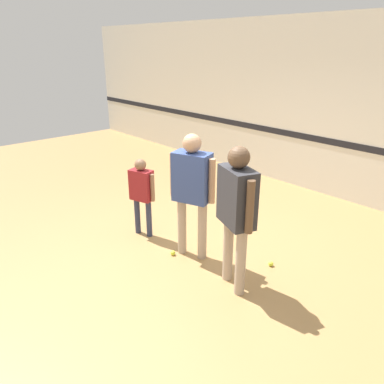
% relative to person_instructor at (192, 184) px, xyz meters
% --- Properties ---
extents(ground_plane, '(16.00, 16.00, 0.00)m').
position_rel_person_instructor_xyz_m(ground_plane, '(0.02, -0.10, -1.04)').
color(ground_plane, '#A87F4C').
extents(wall_back, '(16.00, 0.07, 3.20)m').
position_rel_person_instructor_xyz_m(wall_back, '(0.02, 3.43, 0.56)').
color(wall_back, silver).
rests_on(wall_back, ground_plane).
extents(person_instructor, '(0.60, 0.40, 1.68)m').
position_rel_person_instructor_xyz_m(person_instructor, '(0.00, 0.00, 0.00)').
color(person_instructor, tan).
rests_on(person_instructor, ground_plane).
extents(person_student_left, '(0.43, 0.27, 1.18)m').
position_rel_person_instructor_xyz_m(person_student_left, '(-0.93, -0.14, -0.31)').
color(person_student_left, '#2D334C').
rests_on(person_student_left, ground_plane).
extents(person_student_right, '(0.61, 0.41, 1.71)m').
position_rel_person_instructor_xyz_m(person_student_right, '(0.84, -0.10, 0.02)').
color(person_student_right, tan).
rests_on(person_student_right, ground_plane).
extents(racket_spare_on_floor, '(0.29, 0.46, 0.03)m').
position_rel_person_instructor_xyz_m(racket_spare_on_floor, '(-0.49, 1.36, -1.03)').
color(racket_spare_on_floor, '#C6D838').
rests_on(racket_spare_on_floor, ground_plane).
extents(tennis_ball_near_instructor, '(0.07, 0.07, 0.07)m').
position_rel_person_instructor_xyz_m(tennis_ball_near_instructor, '(-0.17, -0.20, -1.00)').
color(tennis_ball_near_instructor, '#CCE038').
rests_on(tennis_ball_near_instructor, ground_plane).
extents(tennis_ball_by_spare_racket, '(0.07, 0.07, 0.07)m').
position_rel_person_instructor_xyz_m(tennis_ball_by_spare_racket, '(-0.19, 1.48, -1.00)').
color(tennis_ball_by_spare_racket, '#CCE038').
rests_on(tennis_ball_by_spare_racket, ground_plane).
extents(tennis_ball_stray_left, '(0.07, 0.07, 0.07)m').
position_rel_person_instructor_xyz_m(tennis_ball_stray_left, '(0.89, 0.57, -1.00)').
color(tennis_ball_stray_left, '#CCE038').
rests_on(tennis_ball_stray_left, ground_plane).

